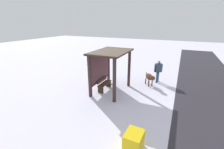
{
  "coord_description": "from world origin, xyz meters",
  "views": [
    {
      "loc": [
        -7.84,
        -3.66,
        4.08
      ],
      "look_at": [
        -0.27,
        -0.19,
        1.18
      ],
      "focal_mm": 24.4,
      "sensor_mm": 36.0,
      "label": 1
    }
  ],
  "objects_px": {
    "bus_shelter": "(107,61)",
    "person_walking": "(158,70)",
    "bench_left_inside": "(104,85)",
    "dog": "(150,77)",
    "grit_bin": "(134,142)"
  },
  "relations": [
    {
      "from": "bus_shelter",
      "to": "person_walking",
      "type": "distance_m",
      "value": 3.89
    },
    {
      "from": "person_walking",
      "to": "grit_bin",
      "type": "xyz_separation_m",
      "value": [
        -6.6,
        -0.27,
        -0.57
      ]
    },
    {
      "from": "bus_shelter",
      "to": "dog",
      "type": "height_order",
      "value": "bus_shelter"
    },
    {
      "from": "bench_left_inside",
      "to": "dog",
      "type": "bearing_deg",
      "value": -53.72
    },
    {
      "from": "bus_shelter",
      "to": "person_walking",
      "type": "height_order",
      "value": "bus_shelter"
    },
    {
      "from": "dog",
      "to": "bus_shelter",
      "type": "bearing_deg",
      "value": 129.09
    },
    {
      "from": "bus_shelter",
      "to": "person_walking",
      "type": "relative_size",
      "value": 1.76
    },
    {
      "from": "bench_left_inside",
      "to": "person_walking",
      "type": "bearing_deg",
      "value": -46.47
    },
    {
      "from": "person_walking",
      "to": "bench_left_inside",
      "type": "bearing_deg",
      "value": 133.53
    },
    {
      "from": "bench_left_inside",
      "to": "dog",
      "type": "height_order",
      "value": "dog"
    },
    {
      "from": "grit_bin",
      "to": "dog",
      "type": "bearing_deg",
      "value": 6.45
    },
    {
      "from": "dog",
      "to": "grit_bin",
      "type": "distance_m",
      "value": 5.75
    },
    {
      "from": "grit_bin",
      "to": "person_walking",
      "type": "bearing_deg",
      "value": 2.3
    },
    {
      "from": "bench_left_inside",
      "to": "grit_bin",
      "type": "height_order",
      "value": "bench_left_inside"
    },
    {
      "from": "dog",
      "to": "grit_bin",
      "type": "xyz_separation_m",
      "value": [
        -5.71,
        -0.64,
        -0.25
      ]
    }
  ]
}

